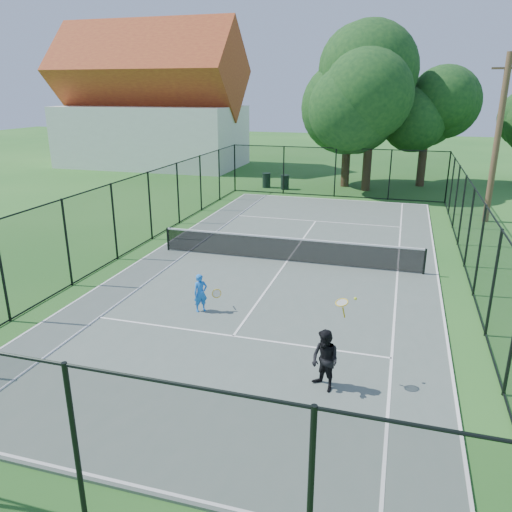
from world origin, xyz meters
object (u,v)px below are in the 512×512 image
(trash_bin_right, at_px, (285,182))
(player_black, at_px, (325,360))
(tennis_net, at_px, (287,248))
(player_blue, at_px, (201,293))
(trash_bin_left, at_px, (266,180))
(utility_pole, at_px, (497,139))

(trash_bin_right, relative_size, player_black, 0.47)
(tennis_net, xyz_separation_m, trash_bin_right, (-3.50, 14.49, -0.10))
(player_blue, xyz_separation_m, player_black, (4.15, -3.02, 0.13))
(tennis_net, distance_m, trash_bin_left, 15.53)
(utility_pole, bearing_deg, trash_bin_right, 154.84)
(tennis_net, bearing_deg, trash_bin_right, 103.58)
(utility_pole, xyz_separation_m, player_black, (-5.47, -17.16, -3.29))
(trash_bin_left, distance_m, utility_pole, 14.68)
(utility_pole, relative_size, player_black, 3.95)
(trash_bin_right, relative_size, player_blue, 0.83)
(trash_bin_left, relative_size, utility_pole, 0.12)
(tennis_net, xyz_separation_m, trash_bin_left, (-4.84, 14.75, -0.08))
(trash_bin_left, bearing_deg, utility_pole, -23.83)
(trash_bin_right, height_order, player_blue, player_blue)
(trash_bin_right, relative_size, utility_pole, 0.12)
(trash_bin_left, height_order, trash_bin_right, trash_bin_left)
(trash_bin_left, height_order, player_black, player_black)
(trash_bin_left, height_order, player_blue, player_blue)
(trash_bin_left, distance_m, player_black, 24.12)
(tennis_net, height_order, trash_bin_right, tennis_net)
(tennis_net, distance_m, trash_bin_right, 14.90)
(player_blue, distance_m, player_black, 5.13)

